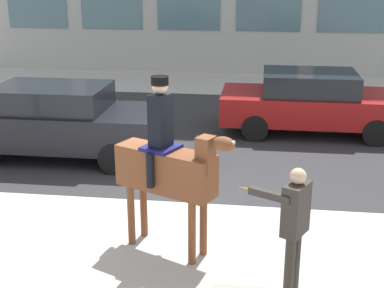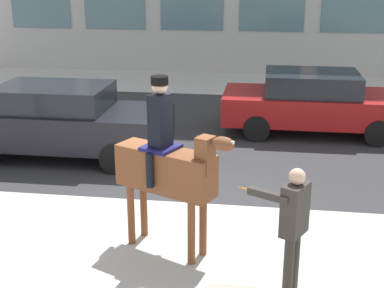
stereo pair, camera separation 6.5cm
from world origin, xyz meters
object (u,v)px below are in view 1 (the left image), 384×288
object	(u,v)px
street_car_near_lane	(58,120)
street_car_far_lane	(312,101)
pedestrian_bystander	(294,222)
mounted_horse_lead	(168,165)

from	to	relation	value
street_car_near_lane	street_car_far_lane	distance (m)	6.21
pedestrian_bystander	street_car_far_lane	size ratio (longest dim) A/B	0.38
street_car_near_lane	pedestrian_bystander	bearing A→B (deg)	-43.91
pedestrian_bystander	street_car_far_lane	xyz separation A→B (m)	(0.80, 7.27, -0.22)
street_car_near_lane	street_car_far_lane	size ratio (longest dim) A/B	1.04
street_car_far_lane	pedestrian_bystander	bearing A→B (deg)	-96.29
mounted_horse_lead	street_car_near_lane	world-z (taller)	mounted_horse_lead
mounted_horse_lead	street_car_near_lane	bearing A→B (deg)	154.59
pedestrian_bystander	street_car_far_lane	world-z (taller)	pedestrian_bystander
pedestrian_bystander	street_car_near_lane	size ratio (longest dim) A/B	0.37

